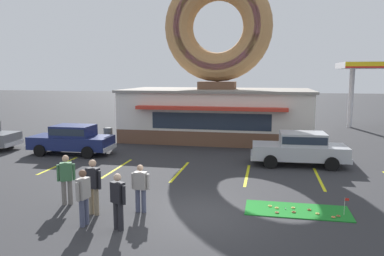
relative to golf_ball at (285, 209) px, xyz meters
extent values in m
plane|color=#2D2D30|center=(-2.67, -0.94, -0.05)|extent=(160.00, 160.00, 0.00)
cube|color=brown|center=(-3.98, 13.06, 0.40)|extent=(12.00, 6.00, 0.90)
cube|color=silver|center=(-3.98, 13.06, 2.00)|extent=(12.00, 6.00, 2.30)
cube|color=gray|center=(-3.98, 13.06, 3.23)|extent=(12.30, 6.30, 0.16)
cube|color=red|center=(-3.98, 9.76, 2.30)|extent=(9.00, 0.60, 0.20)
cube|color=#232D3D|center=(-3.98, 10.04, 1.50)|extent=(7.20, 0.03, 1.00)
cube|color=brown|center=(-3.98, 13.06, 3.56)|extent=(2.40, 1.80, 0.50)
torus|color=#B27F4C|center=(-3.98, 13.06, 7.36)|extent=(7.10, 1.90, 7.10)
torus|color=#D8728C|center=(-3.98, 12.63, 7.36)|extent=(6.24, 1.05, 6.24)
cube|color=#197523|center=(0.37, 0.01, -0.04)|extent=(3.28, 1.40, 0.03)
torus|color=#E5C666|center=(0.25, 0.15, 0.00)|extent=(0.13, 0.13, 0.04)
torus|color=#E5C666|center=(-0.27, 0.03, 0.00)|extent=(0.13, 0.13, 0.04)
torus|color=brown|center=(0.75, 0.07, 0.00)|extent=(0.13, 0.13, 0.04)
torus|color=#A5724C|center=(-0.28, -0.39, 0.00)|extent=(0.13, 0.13, 0.04)
torus|color=#E5C666|center=(0.96, -0.24, 0.00)|extent=(0.13, 0.13, 0.04)
torus|color=#D17F47|center=(1.40, -0.44, 0.00)|extent=(0.13, 0.13, 0.04)
torus|color=brown|center=(0.25, -0.24, 0.00)|extent=(0.13, 0.13, 0.04)
torus|color=brown|center=(1.57, -0.31, 0.00)|extent=(0.13, 0.13, 0.04)
torus|color=#E5C666|center=(-0.48, 0.17, 0.00)|extent=(0.13, 0.13, 0.04)
sphere|color=white|center=(0.00, 0.00, 0.00)|extent=(0.04, 0.04, 0.04)
cylinder|color=silver|center=(1.76, -0.13, 0.25)|extent=(0.01, 0.01, 0.55)
cube|color=red|center=(1.82, -0.13, 0.48)|extent=(0.12, 0.01, 0.08)
cube|color=#B2B5BA|center=(0.89, 6.36, 0.61)|extent=(4.46, 1.92, 0.68)
cube|color=#B2B5BA|center=(1.04, 6.37, 1.25)|extent=(2.16, 1.64, 0.60)
cube|color=#232D3D|center=(1.04, 6.37, 1.27)|extent=(2.07, 1.66, 0.36)
cube|color=silver|center=(-1.34, 6.28, 0.37)|extent=(0.16, 1.67, 0.24)
cube|color=silver|center=(3.12, 6.44, 0.37)|extent=(0.16, 1.67, 0.24)
cylinder|color=black|center=(-0.44, 5.43, 0.27)|extent=(0.65, 0.24, 0.64)
cylinder|color=black|center=(-0.51, 7.19, 0.27)|extent=(0.65, 0.24, 0.64)
cylinder|color=black|center=(2.28, 5.53, 0.27)|extent=(0.65, 0.24, 0.64)
cylinder|color=black|center=(2.22, 7.29, 0.27)|extent=(0.65, 0.24, 0.64)
cube|color=silver|center=(-14.86, 6.76, 0.37)|extent=(0.17, 1.67, 0.24)
cylinder|color=black|center=(-15.76, 7.60, 0.27)|extent=(0.65, 0.25, 0.64)
cube|color=navy|center=(-11.13, 6.54, 0.61)|extent=(4.43, 1.83, 0.68)
cube|color=navy|center=(-10.98, 6.54, 1.25)|extent=(2.12, 1.59, 0.60)
cube|color=#232D3D|center=(-10.98, 6.54, 1.27)|extent=(2.04, 1.61, 0.36)
cube|color=silver|center=(-13.36, 6.50, 0.37)|extent=(0.13, 1.67, 0.24)
cube|color=silver|center=(-8.90, 6.57, 0.37)|extent=(0.13, 1.67, 0.24)
cylinder|color=black|center=(-12.48, 5.64, 0.27)|extent=(0.64, 0.23, 0.64)
cylinder|color=black|center=(-12.51, 7.40, 0.27)|extent=(0.64, 0.23, 0.64)
cylinder|color=black|center=(-9.76, 5.68, 0.27)|extent=(0.64, 0.23, 0.64)
cylinder|color=black|center=(-9.78, 7.44, 0.27)|extent=(0.64, 0.23, 0.64)
cylinder|color=#474C66|center=(-5.79, -2.50, 0.36)|extent=(0.15, 0.15, 0.81)
cylinder|color=#474C66|center=(-5.76, -2.30, 0.36)|extent=(0.15, 0.15, 0.81)
cube|color=gray|center=(-5.78, -2.40, 1.06)|extent=(0.30, 0.41, 0.60)
cylinder|color=gray|center=(-5.82, -2.65, 1.03)|extent=(0.10, 0.10, 0.55)
cylinder|color=gray|center=(-5.74, -2.15, 1.03)|extent=(0.10, 0.10, 0.55)
sphere|color=brown|center=(-5.78, -2.40, 1.50)|extent=(0.22, 0.22, 0.22)
cylinder|color=#474C66|center=(-4.62, -1.06, 0.33)|extent=(0.15, 0.15, 0.76)
cylinder|color=#474C66|center=(-4.42, -1.06, 0.33)|extent=(0.15, 0.15, 0.76)
cube|color=gray|center=(-4.52, -1.06, 0.98)|extent=(0.39, 0.25, 0.55)
cylinder|color=gray|center=(-4.77, -1.06, 0.95)|extent=(0.10, 0.10, 0.51)
cylinder|color=gray|center=(-4.27, -1.07, 0.95)|extent=(0.10, 0.10, 0.51)
sphere|color=tan|center=(-4.52, -1.06, 1.39)|extent=(0.20, 0.20, 0.20)
cylinder|color=slate|center=(-7.10, -0.83, 0.36)|extent=(0.15, 0.15, 0.83)
cylinder|color=slate|center=(-7.28, -0.92, 0.36)|extent=(0.15, 0.15, 0.83)
cube|color=#386B42|center=(-7.19, -0.87, 1.08)|extent=(0.45, 0.39, 0.61)
cylinder|color=#386B42|center=(-6.97, -0.76, 1.05)|extent=(0.10, 0.10, 0.56)
cylinder|color=#386B42|center=(-7.41, -0.99, 1.05)|extent=(0.10, 0.10, 0.56)
sphere|color=tan|center=(-7.19, -0.87, 1.53)|extent=(0.22, 0.22, 0.22)
cylinder|color=#232328|center=(-4.60, -2.54, 0.35)|extent=(0.15, 0.15, 0.80)
cylinder|color=#232328|center=(-4.78, -2.44, 0.35)|extent=(0.15, 0.15, 0.80)
cube|color=black|center=(-4.69, -2.49, 1.04)|extent=(0.45, 0.39, 0.59)
cylinder|color=black|center=(-4.46, -2.60, 1.01)|extent=(0.10, 0.10, 0.54)
cylinder|color=black|center=(-4.91, -2.38, 1.01)|extent=(0.10, 0.10, 0.54)
sphere|color=beige|center=(-4.69, -2.49, 1.47)|extent=(0.21, 0.21, 0.21)
cylinder|color=#7F7056|center=(-5.79, -1.57, 0.38)|extent=(0.15, 0.15, 0.86)
cylinder|color=#7F7056|center=(-5.98, -1.52, 0.38)|extent=(0.15, 0.15, 0.86)
cube|color=black|center=(-5.89, -1.55, 1.13)|extent=(0.43, 0.33, 0.63)
cylinder|color=black|center=(-5.64, -1.61, 1.09)|extent=(0.10, 0.10, 0.58)
cylinder|color=black|center=(-6.13, -1.49, 1.09)|extent=(0.10, 0.10, 0.58)
sphere|color=tan|center=(-5.89, -1.55, 1.59)|extent=(0.23, 0.23, 0.23)
cylinder|color=#51565B|center=(-10.61, 10.18, 0.42)|extent=(0.56, 0.56, 0.95)
torus|color=#303437|center=(-10.61, 10.18, 0.90)|extent=(0.57, 0.57, 0.05)
cylinder|color=silver|center=(6.07, 20.77, 2.35)|extent=(0.40, 0.40, 4.80)
cube|color=yellow|center=(-10.44, 4.06, -0.05)|extent=(0.12, 3.60, 0.01)
cube|color=yellow|center=(-7.44, 4.06, -0.05)|extent=(0.12, 3.60, 0.01)
cube|color=yellow|center=(-4.44, 4.06, -0.05)|extent=(0.12, 3.60, 0.01)
cube|color=yellow|center=(-1.44, 4.06, -0.05)|extent=(0.12, 3.60, 0.01)
cube|color=yellow|center=(1.56, 4.06, -0.05)|extent=(0.12, 3.60, 0.01)
camera|label=1|loc=(-0.68, -11.93, 4.30)|focal=35.00mm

